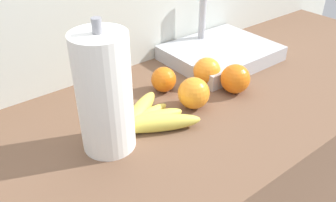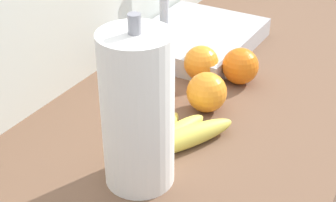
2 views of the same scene
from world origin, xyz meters
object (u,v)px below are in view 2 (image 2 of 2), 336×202
at_px(orange_front, 240,66).
at_px(orange_right, 156,83).
at_px(paper_towel_roll, 138,111).
at_px(banana_bunch, 169,135).
at_px(orange_far_right, 206,92).
at_px(orange_back_right, 201,63).
at_px(sink_basin, 196,37).

xyz_separation_m(orange_front, orange_right, (-0.15, 0.13, -0.01)).
bearing_deg(paper_towel_roll, orange_front, -1.89).
bearing_deg(banana_bunch, orange_front, -3.92).
height_order(orange_far_right, orange_back_right, orange_far_right).
height_order(paper_towel_roll, sink_basin, paper_towel_roll).
relative_size(banana_bunch, orange_far_right, 2.52).
xyz_separation_m(orange_far_right, paper_towel_roll, (-0.25, -0.00, 0.09)).
bearing_deg(paper_towel_roll, sink_basin, 17.40).
bearing_deg(paper_towel_roll, orange_far_right, 0.27).
bearing_deg(orange_right, banana_bunch, -140.95).
height_order(orange_far_right, orange_front, orange_far_right).
height_order(orange_far_right, orange_right, orange_far_right).
xyz_separation_m(orange_right, sink_basin, (0.27, 0.05, -0.01)).
height_order(banana_bunch, orange_right, orange_right).
relative_size(orange_back_right, paper_towel_roll, 0.27).
bearing_deg(sink_basin, paper_towel_roll, -162.60).
height_order(orange_back_right, orange_front, orange_front).
distance_m(orange_far_right, orange_front, 0.14).
xyz_separation_m(orange_right, paper_towel_roll, (-0.24, -0.12, 0.10)).
bearing_deg(orange_front, sink_basin, 55.76).
bearing_deg(paper_towel_roll, banana_bunch, 3.46).
distance_m(banana_bunch, orange_right, 0.17).
bearing_deg(orange_back_right, orange_right, 160.37).
bearing_deg(orange_back_right, paper_towel_roll, -169.10).
height_order(orange_back_right, paper_towel_roll, paper_towel_roll).
distance_m(banana_bunch, orange_far_right, 0.15).
xyz_separation_m(orange_far_right, orange_right, (-0.01, 0.11, -0.01)).
xyz_separation_m(orange_front, sink_basin, (0.12, 0.18, -0.02)).
bearing_deg(orange_front, orange_back_right, 108.79).
distance_m(orange_back_right, orange_front, 0.09).
distance_m(banana_bunch, paper_towel_roll, 0.16).
bearing_deg(banana_bunch, sink_basin, 20.90).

